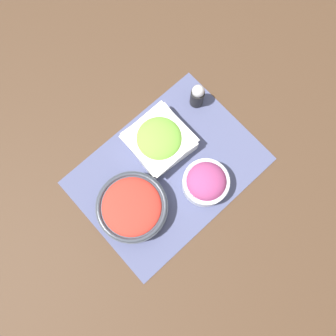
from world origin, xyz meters
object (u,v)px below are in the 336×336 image
object	(u,v)px
tomato_bowl	(132,207)
pepper_shaker	(197,95)
onion_bowl	(206,182)
lettuce_bowl	(159,140)

from	to	relation	value
tomato_bowl	pepper_shaker	world-z (taller)	pepper_shaker
onion_bowl	pepper_shaker	bearing A→B (deg)	51.77
lettuce_bowl	tomato_bowl	bearing A→B (deg)	-153.18
tomato_bowl	lettuce_bowl	bearing A→B (deg)	26.82
tomato_bowl	pepper_shaker	size ratio (longest dim) A/B	2.17
lettuce_bowl	onion_bowl	distance (m)	0.17
lettuce_bowl	tomato_bowl	xyz separation A→B (m)	(-0.18, -0.09, -0.00)
onion_bowl	pepper_shaker	size ratio (longest dim) A/B	1.43
tomato_bowl	onion_bowl	distance (m)	0.21
lettuce_bowl	pepper_shaker	distance (m)	0.17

